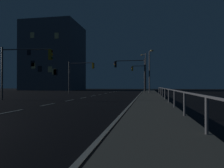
{
  "coord_description": "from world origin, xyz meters",
  "views": [
    {
      "loc": [
        6.94,
        -4.31,
        1.37
      ],
      "look_at": [
        1.66,
        25.56,
        1.56
      ],
      "focal_mm": 32.47,
      "sensor_mm": 36.0,
      "label": 1
    }
  ],
  "objects_px": {
    "traffic_light_far_right": "(131,69)",
    "traffic_light_mid_left": "(139,73)",
    "building_distant": "(55,57)",
    "traffic_light_far_left": "(25,62)",
    "traffic_light_overhead_east": "(80,71)",
    "street_lamp_across_street": "(145,69)",
    "street_lamp_median": "(150,67)"
  },
  "relations": [
    {
      "from": "traffic_light_far_right",
      "to": "traffic_light_mid_left",
      "type": "xyz_separation_m",
      "value": [
        0.86,
        10.4,
        -0.01
      ]
    },
    {
      "from": "traffic_light_mid_left",
      "to": "street_lamp_median",
      "type": "distance_m",
      "value": 9.42
    },
    {
      "from": "traffic_light_mid_left",
      "to": "traffic_light_overhead_east",
      "type": "relative_size",
      "value": 1.0
    },
    {
      "from": "traffic_light_far_right",
      "to": "street_lamp_median",
      "type": "distance_m",
      "value": 3.17
    },
    {
      "from": "traffic_light_mid_left",
      "to": "traffic_light_overhead_east",
      "type": "bearing_deg",
      "value": -139.42
    },
    {
      "from": "street_lamp_across_street",
      "to": "traffic_light_far_right",
      "type": "bearing_deg",
      "value": -98.14
    },
    {
      "from": "traffic_light_far_left",
      "to": "building_distant",
      "type": "xyz_separation_m",
      "value": [
        -15.62,
        38.1,
        5.93
      ]
    },
    {
      "from": "traffic_light_far_right",
      "to": "street_lamp_across_street",
      "type": "distance_m",
      "value": 14.22
    },
    {
      "from": "traffic_light_far_right",
      "to": "traffic_light_mid_left",
      "type": "bearing_deg",
      "value": 85.27
    },
    {
      "from": "traffic_light_far_right",
      "to": "traffic_light_mid_left",
      "type": "relative_size",
      "value": 0.97
    },
    {
      "from": "street_lamp_across_street",
      "to": "traffic_light_far_left",
      "type": "bearing_deg",
      "value": -110.51
    },
    {
      "from": "traffic_light_mid_left",
      "to": "street_lamp_median",
      "type": "xyz_separation_m",
      "value": [
        2.05,
        -9.19,
        0.32
      ]
    },
    {
      "from": "traffic_light_mid_left",
      "to": "traffic_light_far_left",
      "type": "bearing_deg",
      "value": -110.94
    },
    {
      "from": "traffic_light_overhead_east",
      "to": "building_distant",
      "type": "xyz_separation_m",
      "value": [
        -15.28,
        21.8,
        5.6
      ]
    },
    {
      "from": "traffic_light_far_left",
      "to": "traffic_light_mid_left",
      "type": "height_order",
      "value": "traffic_light_mid_left"
    },
    {
      "from": "traffic_light_overhead_east",
      "to": "street_lamp_median",
      "type": "height_order",
      "value": "street_lamp_median"
    },
    {
      "from": "traffic_light_far_left",
      "to": "traffic_light_mid_left",
      "type": "xyz_separation_m",
      "value": [
        9.44,
        24.68,
        0.36
      ]
    },
    {
      "from": "traffic_light_far_right",
      "to": "traffic_light_far_left",
      "type": "bearing_deg",
      "value": -121.01
    },
    {
      "from": "traffic_light_far_right",
      "to": "traffic_light_far_left",
      "type": "relative_size",
      "value": 1.06
    },
    {
      "from": "traffic_light_far_right",
      "to": "traffic_light_overhead_east",
      "type": "xyz_separation_m",
      "value": [
        -8.92,
        2.02,
        -0.04
      ]
    },
    {
      "from": "traffic_light_mid_left",
      "to": "street_lamp_median",
      "type": "height_order",
      "value": "street_lamp_median"
    },
    {
      "from": "street_lamp_median",
      "to": "street_lamp_across_street",
      "type": "bearing_deg",
      "value": 94.05
    },
    {
      "from": "traffic_light_mid_left",
      "to": "street_lamp_across_street",
      "type": "distance_m",
      "value": 3.97
    },
    {
      "from": "traffic_light_far_right",
      "to": "traffic_light_overhead_east",
      "type": "bearing_deg",
      "value": 167.22
    },
    {
      "from": "traffic_light_far_right",
      "to": "street_lamp_across_street",
      "type": "bearing_deg",
      "value": 81.86
    },
    {
      "from": "traffic_light_far_right",
      "to": "traffic_light_far_left",
      "type": "xyz_separation_m",
      "value": [
        -8.58,
        -14.28,
        -0.37
      ]
    },
    {
      "from": "street_lamp_across_street",
      "to": "building_distant",
      "type": "xyz_separation_m",
      "value": [
        -26.21,
        9.79,
        4.45
      ]
    },
    {
      "from": "traffic_light_far_right",
      "to": "traffic_light_far_left",
      "type": "height_order",
      "value": "traffic_light_far_right"
    },
    {
      "from": "traffic_light_overhead_east",
      "to": "street_lamp_across_street",
      "type": "relative_size",
      "value": 0.65
    },
    {
      "from": "traffic_light_far_right",
      "to": "building_distant",
      "type": "height_order",
      "value": "building_distant"
    },
    {
      "from": "traffic_light_far_right",
      "to": "traffic_light_overhead_east",
      "type": "distance_m",
      "value": 9.15
    },
    {
      "from": "traffic_light_far_right",
      "to": "street_lamp_median",
      "type": "xyz_separation_m",
      "value": [
        2.91,
        1.21,
        0.31
      ]
    }
  ]
}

